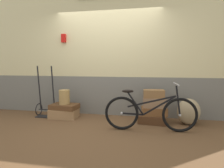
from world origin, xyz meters
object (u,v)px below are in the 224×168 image
at_px(suitcase_0, 64,113).
at_px(bicycle, 150,113).
at_px(suitcase_2, 153,119).
at_px(suitcase_3, 154,111).
at_px(suitcase_4, 154,102).
at_px(luggage_trolley, 46,105).
at_px(suitcase_5, 154,94).
at_px(suitcase_1, 65,106).
at_px(wicker_basket, 64,97).
at_px(burlap_sack, 189,112).

relative_size(suitcase_0, bicycle, 0.36).
distance_m(suitcase_2, suitcase_3, 0.17).
bearing_deg(bicycle, suitcase_2, 83.87).
relative_size(suitcase_4, luggage_trolley, 0.39).
bearing_deg(suitcase_5, suitcase_1, 175.54).
bearing_deg(suitcase_4, bicycle, -99.74).
height_order(suitcase_4, luggage_trolley, luggage_trolley).
height_order(suitcase_2, wicker_basket, wicker_basket).
xyz_separation_m(suitcase_1, suitcase_5, (2.02, 0.02, 0.36)).
distance_m(suitcase_1, suitcase_4, 2.04).
xyz_separation_m(luggage_trolley, bicycle, (2.45, -0.59, 0.07)).
distance_m(suitcase_1, burlap_sack, 2.72).
relative_size(suitcase_5, luggage_trolley, 0.36).
relative_size(suitcase_0, suitcase_2, 1.06).
relative_size(suitcase_4, suitcase_5, 1.11).
bearing_deg(suitcase_3, suitcase_2, -153.81).
bearing_deg(luggage_trolley, suitcase_4, -0.93).
bearing_deg(bicycle, luggage_trolley, 166.37).
height_order(suitcase_0, suitcase_2, suitcase_0).
xyz_separation_m(suitcase_1, suitcase_2, (2.00, -0.01, -0.18)).
bearing_deg(bicycle, suitcase_3, 81.07).
bearing_deg(burlap_sack, suitcase_3, -179.35).
relative_size(suitcase_1, suitcase_3, 1.17).
relative_size(suitcase_3, suitcase_5, 1.22).
bearing_deg(suitcase_0, suitcase_5, -2.60).
distance_m(suitcase_4, bicycle, 0.57).
distance_m(luggage_trolley, bicycle, 2.52).
xyz_separation_m(suitcase_5, wicker_basket, (-2.02, -0.03, -0.13)).
bearing_deg(suitcase_3, suitcase_5, 127.33).
relative_size(suitcase_3, suitcase_4, 1.09).
distance_m(suitcase_0, burlap_sack, 2.74).
xyz_separation_m(suitcase_0, burlap_sack, (2.74, 0.01, 0.17)).
height_order(suitcase_0, suitcase_4, suitcase_4).
relative_size(suitcase_0, suitcase_3, 1.18).
bearing_deg(suitcase_1, suitcase_3, 4.35).
bearing_deg(burlap_sack, suitcase_4, 179.69).
distance_m(wicker_basket, bicycle, 2.02).
bearing_deg(luggage_trolley, burlap_sack, -0.80).
bearing_deg(suitcase_4, suitcase_2, -137.00).
bearing_deg(wicker_basket, luggage_trolley, 172.57).
height_order(suitcase_1, bicycle, bicycle).
xyz_separation_m(suitcase_0, suitcase_5, (2.03, 0.02, 0.52)).
height_order(wicker_basket, burlap_sack, wicker_basket).
xyz_separation_m(suitcase_2, luggage_trolley, (-2.50, 0.07, 0.18)).
height_order(suitcase_5, bicycle, bicycle).
height_order(suitcase_3, wicker_basket, wicker_basket).
height_order(suitcase_3, suitcase_5, suitcase_5).
distance_m(suitcase_3, bicycle, 0.56).
bearing_deg(suitcase_1, suitcase_2, 3.81).
height_order(suitcase_0, suitcase_5, suitcase_5).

